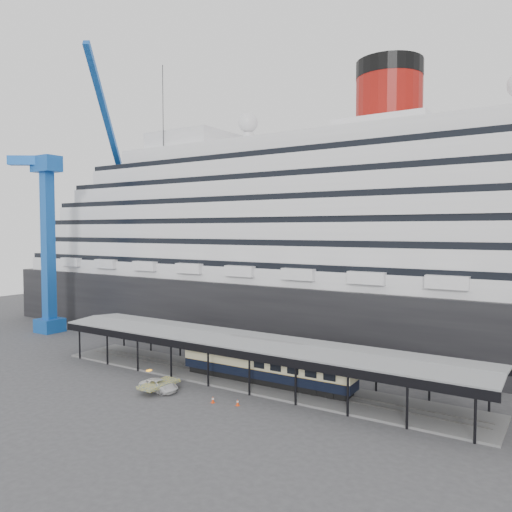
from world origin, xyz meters
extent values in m
plane|color=#3A3A3D|center=(0.00, 0.00, 0.00)|extent=(200.00, 200.00, 0.00)
cube|color=black|center=(0.00, 32.00, 5.00)|extent=(130.00, 30.00, 10.00)
cylinder|color=maroon|center=(8.00, 32.00, 37.40)|extent=(10.00, 10.00, 9.00)
cylinder|color=black|center=(8.00, 32.00, 42.65)|extent=(10.10, 10.10, 2.50)
sphere|color=silver|center=(-18.00, 32.00, 37.70)|extent=(3.60, 3.60, 3.60)
cube|color=slate|center=(0.00, 5.00, 0.12)|extent=(56.00, 8.00, 0.24)
cube|color=slate|center=(0.00, 4.28, 0.28)|extent=(54.00, 0.08, 0.10)
cube|color=slate|center=(0.00, 5.72, 0.28)|extent=(54.00, 0.08, 0.10)
cube|color=black|center=(0.00, 0.50, 4.45)|extent=(56.00, 0.18, 0.90)
cube|color=black|center=(0.00, 9.50, 4.45)|extent=(56.00, 0.18, 0.90)
cube|color=slate|center=(0.00, 5.00, 5.18)|extent=(56.00, 9.00, 0.24)
cube|color=#1753B0|center=(-46.00, 10.00, 1.20)|extent=(4.00, 4.00, 2.40)
cube|color=#1753B0|center=(-46.00, 10.00, 15.40)|extent=(1.80, 1.80, 26.00)
cube|color=#1753B0|center=(-46.00, 10.00, 29.80)|extent=(5.00, 3.20, 2.80)
cube|color=#1753B0|center=(-37.61, 15.88, 39.20)|extent=(12.92, 17.86, 16.80)
cube|color=#1753B0|center=(-48.87, 7.99, 30.40)|extent=(5.83, 4.75, 1.60)
cylinder|color=black|center=(-29.22, 21.75, 23.60)|extent=(0.12, 0.12, 47.21)
imported|color=silver|center=(-6.43, -3.55, 0.66)|extent=(4.80, 2.32, 1.32)
cube|color=black|center=(2.45, 5.00, 0.59)|extent=(21.07, 2.78, 0.70)
cube|color=black|center=(2.45, 5.00, 1.49)|extent=(22.08, 3.19, 1.10)
cube|color=beige|center=(2.45, 5.00, 2.69)|extent=(22.08, 3.23, 1.30)
cube|color=black|center=(2.45, 5.00, 3.55)|extent=(22.08, 3.19, 0.40)
cube|color=#D1570B|center=(-5.26, -2.80, 0.01)|extent=(0.43, 0.43, 0.03)
cone|color=#D1570B|center=(-5.26, -2.80, 0.36)|extent=(0.36, 0.36, 0.68)
cylinder|color=white|center=(-5.26, -2.80, 0.42)|extent=(0.22, 0.22, 0.13)
cube|color=#ED3F0D|center=(3.71, -2.54, 0.01)|extent=(0.45, 0.45, 0.03)
cone|color=#ED3F0D|center=(3.71, -2.54, 0.36)|extent=(0.38, 0.38, 0.68)
cylinder|color=white|center=(3.71, -2.54, 0.42)|extent=(0.22, 0.22, 0.13)
cube|color=red|center=(1.03, -3.28, 0.01)|extent=(0.47, 0.47, 0.03)
cone|color=red|center=(1.03, -3.28, 0.37)|extent=(0.40, 0.40, 0.70)
cylinder|color=white|center=(1.03, -3.28, 0.44)|extent=(0.22, 0.22, 0.14)
camera|label=1|loc=(32.86, -44.26, 18.24)|focal=35.00mm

